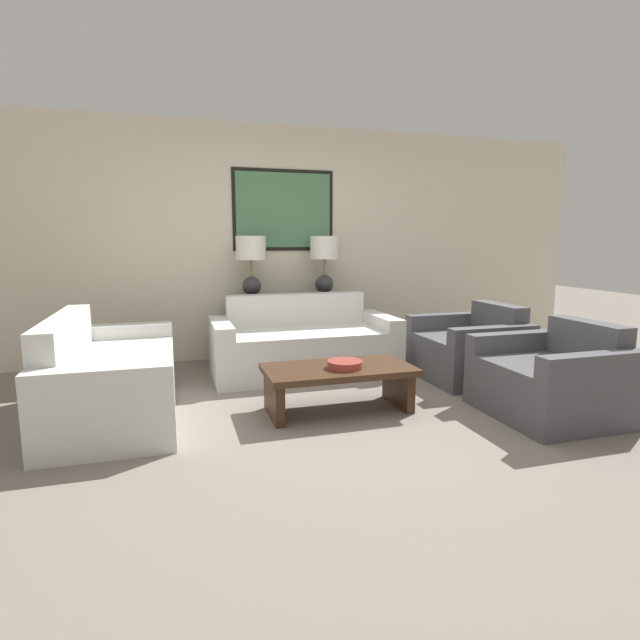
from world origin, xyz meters
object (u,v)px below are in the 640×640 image
at_px(couch_by_back_wall, 303,346).
at_px(decorative_bowl, 345,364).
at_px(coffee_table, 338,378).
at_px(console_table, 289,328).
at_px(table_lamp_right, 324,258).
at_px(armchair_near_back_wall, 469,351).
at_px(armchair_near_camera, 552,381).
at_px(couch_by_side, 111,379).
at_px(table_lamp_left, 251,259).

xyz_separation_m(couch_by_back_wall, decorative_bowl, (0.00, -1.28, 0.11)).
xyz_separation_m(coffee_table, decorative_bowl, (0.04, -0.06, 0.12)).
distance_m(console_table, table_lamp_right, 0.90).
height_order(couch_by_back_wall, armchair_near_back_wall, couch_by_back_wall).
xyz_separation_m(table_lamp_right, coffee_table, (-0.46, -1.86, -0.89)).
distance_m(couch_by_back_wall, armchair_near_camera, 2.35).
bearing_deg(armchair_near_back_wall, coffee_table, -160.16).
relative_size(couch_by_side, armchair_near_camera, 1.91).
distance_m(table_lamp_right, armchair_near_camera, 2.81).
distance_m(table_lamp_left, coffee_table, 2.10).
distance_m(coffee_table, armchair_near_back_wall, 1.66).
bearing_deg(armchair_near_camera, couch_by_side, 162.87).
height_order(table_lamp_left, armchair_near_camera, table_lamp_left).
xyz_separation_m(couch_by_side, coffee_table, (1.73, -0.45, -0.01)).
distance_m(console_table, armchair_near_back_wall, 2.01).
bearing_deg(table_lamp_left, couch_by_side, -133.56).
relative_size(coffee_table, armchair_near_camera, 1.21).
distance_m(table_lamp_right, couch_by_back_wall, 1.17).
height_order(couch_by_back_wall, couch_by_side, same).
bearing_deg(armchair_near_camera, console_table, 122.23).
relative_size(couch_by_side, decorative_bowl, 6.67).
bearing_deg(armchair_near_back_wall, table_lamp_left, 146.38).
height_order(table_lamp_right, coffee_table, table_lamp_right).
relative_size(table_lamp_left, table_lamp_right, 1.00).
bearing_deg(console_table, couch_by_side, -141.36).
xyz_separation_m(table_lamp_right, couch_by_side, (-2.19, -1.41, -0.88)).
height_order(decorative_bowl, armchair_near_back_wall, armchair_near_back_wall).
bearing_deg(couch_by_side, console_table, 38.64).
relative_size(table_lamp_right, coffee_table, 0.58).
xyz_separation_m(couch_by_side, decorative_bowl, (1.77, -0.51, 0.11)).
relative_size(couch_by_back_wall, coffee_table, 1.57).
bearing_deg(couch_by_side, decorative_bowl, -16.11).
xyz_separation_m(couch_by_back_wall, armchair_near_camera, (1.53, -1.78, -0.01)).
height_order(decorative_bowl, armchair_near_camera, armchair_near_camera).
relative_size(couch_by_back_wall, decorative_bowl, 6.67).
distance_m(couch_by_back_wall, decorative_bowl, 1.28).
bearing_deg(couch_by_side, table_lamp_left, 46.44).
bearing_deg(couch_by_side, armchair_near_camera, -17.13).
relative_size(decorative_bowl, armchair_near_camera, 0.29).
height_order(table_lamp_left, table_lamp_right, same).
bearing_deg(couch_by_side, table_lamp_right, 32.82).
bearing_deg(armchair_near_back_wall, couch_by_side, -178.05).
height_order(couch_by_side, coffee_table, couch_by_side).
bearing_deg(table_lamp_right, table_lamp_left, 180.00).
bearing_deg(armchair_near_back_wall, console_table, 139.68).
bearing_deg(couch_by_back_wall, armchair_near_back_wall, -23.17).
distance_m(couch_by_side, coffee_table, 1.79).
distance_m(console_table, armchair_near_camera, 2.87).
bearing_deg(couch_by_back_wall, armchair_near_camera, -49.36).
bearing_deg(table_lamp_left, couch_by_back_wall, -56.71).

